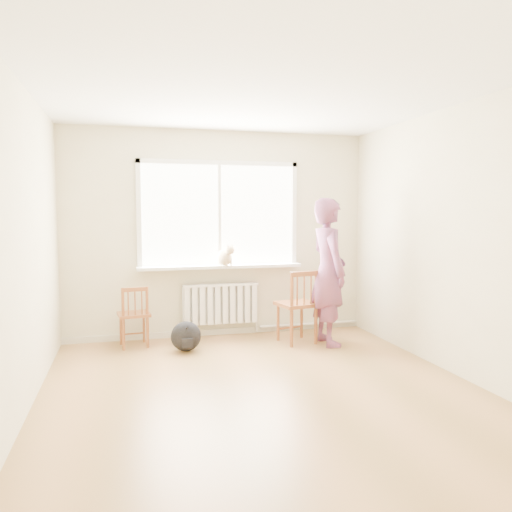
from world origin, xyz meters
TOP-DOWN VIEW (x-y plane):
  - floor at (0.00, 0.00)m, footprint 4.50×4.50m
  - ceiling at (0.00, 0.00)m, footprint 4.50×4.50m
  - back_wall at (0.00, 2.25)m, footprint 4.00×0.01m
  - window at (0.00, 2.22)m, footprint 2.12×0.05m
  - windowsill at (0.00, 2.14)m, footprint 2.15×0.22m
  - radiator at (0.00, 2.16)m, footprint 1.00×0.12m
  - heating_pipe at (1.25, 2.19)m, footprint 1.40×0.04m
  - baseboard at (0.00, 2.23)m, footprint 4.00×0.03m
  - chair_left at (-1.12, 1.88)m, footprint 0.41×0.39m
  - chair_right at (0.88, 1.55)m, footprint 0.53×0.51m
  - person at (1.22, 1.43)m, footprint 0.45×0.67m
  - cat at (0.05, 2.05)m, footprint 0.27×0.42m
  - backpack at (-0.53, 1.55)m, footprint 0.41×0.34m

SIDE VIEW (x-z plane):
  - floor at x=0.00m, z-range 0.00..0.00m
  - baseboard at x=0.00m, z-range 0.00..0.08m
  - heating_pipe at x=1.25m, z-range 0.06..0.10m
  - backpack at x=-0.53m, z-range 0.00..0.36m
  - chair_left at x=-1.12m, z-range 0.00..0.75m
  - radiator at x=0.00m, z-range 0.16..0.71m
  - chair_right at x=0.88m, z-range 0.00..0.93m
  - person at x=1.22m, z-range 0.00..1.81m
  - windowsill at x=0.00m, z-range 0.91..0.95m
  - cat at x=0.05m, z-range 0.92..1.21m
  - back_wall at x=0.00m, z-range 0.00..2.70m
  - window at x=0.00m, z-range 0.95..2.37m
  - ceiling at x=0.00m, z-range 2.70..2.70m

